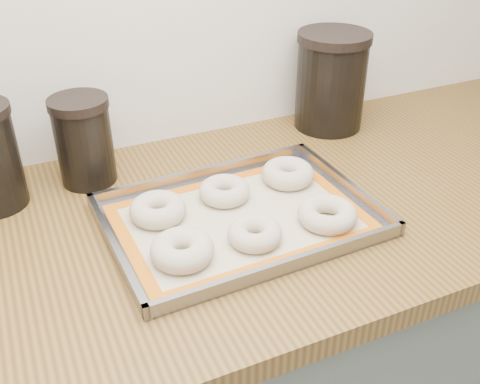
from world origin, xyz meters
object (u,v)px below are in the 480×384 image
bagel_front_left (182,250)px  canister_right (331,81)px  baking_tray (240,218)px  bagel_back_left (158,210)px  bagel_front_mid (255,233)px  bagel_back_mid (224,191)px  canister_mid (84,140)px  bagel_back_right (288,173)px  bagel_front_right (327,214)px

bagel_front_left → canister_right: (0.48, 0.34, 0.09)m
baking_tray → bagel_back_left: size_ratio=4.73×
bagel_front_mid → bagel_back_mid: bearing=87.5°
bagel_back_left → bagel_front_left: bearing=-89.8°
canister_mid → bagel_back_mid: bearing=-40.3°
baking_tray → canister_right: (0.35, 0.28, 0.10)m
bagel_front_mid → canister_right: (0.36, 0.35, 0.09)m
bagel_front_left → bagel_back_right: bagel_front_left is taller
bagel_front_mid → bagel_back_left: 0.18m
baking_tray → canister_mid: 0.34m
baking_tray → bagel_back_mid: 0.07m
bagel_back_mid → bagel_front_right: bearing=-47.4°
bagel_front_right → bagel_back_left: 0.30m
bagel_back_right → canister_right: size_ratio=0.46×
canister_right → bagel_back_right: bearing=-137.2°
bagel_back_left → bagel_back_mid: bagel_back_left is taller
canister_mid → canister_right: size_ratio=0.78×
canister_right → bagel_front_left: bearing=-144.5°
bagel_back_left → bagel_back_mid: size_ratio=1.06×
bagel_front_left → canister_mid: 0.34m
bagel_back_left → canister_mid: 0.22m
bagel_front_left → bagel_back_left: 0.13m
bagel_front_right → bagel_back_left: size_ratio=1.04×
baking_tray → bagel_front_mid: (-0.01, -0.07, 0.01)m
baking_tray → canister_mid: (-0.21, 0.25, 0.08)m
bagel_front_left → bagel_back_left: bearing=90.2°
bagel_front_mid → bagel_back_mid: 0.14m
bagel_back_right → canister_mid: size_ratio=0.59×
bagel_front_right → bagel_back_mid: same height
bagel_back_left → bagel_front_right: bearing=-26.8°
baking_tray → bagel_front_right: (0.13, -0.07, 0.01)m
canister_mid → baking_tray: bearing=-49.9°
bagel_back_right → bagel_back_mid: bearing=-177.0°
baking_tray → bagel_back_mid: bearing=89.4°
bagel_front_mid → bagel_back_mid: size_ratio=0.97×
bagel_front_mid → canister_right: bearing=44.3°
bagel_front_left → canister_right: 0.60m
bagel_back_right → canister_mid: bearing=153.6°
bagel_front_right → canister_mid: bearing=136.8°
baking_tray → bagel_back_left: bearing=155.3°
bagel_front_left → bagel_front_mid: bagel_front_left is taller
bagel_front_mid → bagel_front_left: bearing=178.0°
bagel_front_mid → bagel_front_right: bearing=-0.5°
bagel_back_mid → bagel_back_right: (0.14, 0.01, 0.00)m
bagel_front_mid → canister_right: 0.51m
bagel_back_left → canister_mid: bearing=113.1°
bagel_front_mid → canister_mid: bearing=122.6°
bagel_front_right → baking_tray: bearing=151.3°
bagel_front_right → bagel_back_left: bagel_back_left is taller
bagel_front_left → canister_right: size_ratio=0.46×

